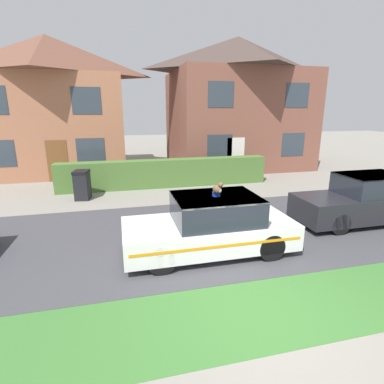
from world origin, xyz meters
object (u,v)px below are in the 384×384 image
Objects in this scene: police_car at (211,226)px; house_right at (236,103)px; neighbour_car_near at (364,200)px; house_left at (52,105)px; wheelie_bin at (82,185)px; cat at (218,188)px.

house_right reaches higher than police_car.
neighbour_car_near is 0.55× the size of house_left.
wheelie_bin is at bearing -57.32° from police_car.
cat is 0.05× the size of house_left.
wheelie_bin is at bearing -179.52° from cat.
wheelie_bin is at bearing -73.08° from house_left.
house_right is at bearing -1.60° from house_left.
cat is at bearing -47.91° from wheelie_bin.
police_car is 0.51× the size of house_right.
wheelie_bin is (-9.13, 4.93, -0.14)m from neighbour_car_near.
police_car is at bearing -65.14° from house_left.
house_left is 11.00m from house_right.
police_car is 13.45m from house_right.
house_right is at bearing 124.39° from cat.
police_car is 0.54× the size of house_left.
house_left is at bearing 116.32° from wheelie_bin.
wheelie_bin is at bearing -145.79° from house_right.
neighbour_car_near is at bearing -171.30° from police_car.
cat is (0.11, -0.16, 1.02)m from police_car.
house_right is at bearing -89.47° from neighbour_car_near.
house_left is (-5.66, 12.21, 3.09)m from police_car.
house_left is at bearing -65.14° from police_car.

